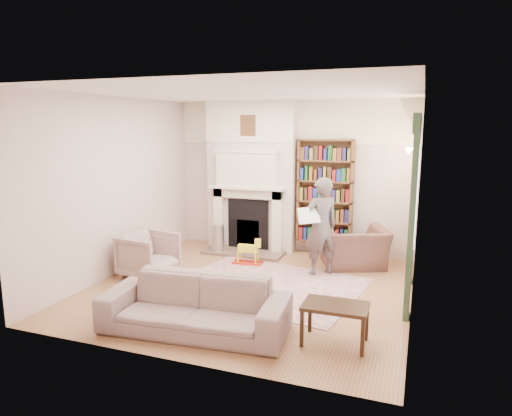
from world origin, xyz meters
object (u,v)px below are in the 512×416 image
at_px(bookcase, 325,191).
at_px(coffee_table, 335,324).
at_px(sofa, 195,305).
at_px(paraffin_heater, 218,239).
at_px(armchair_left, 149,255).
at_px(rocking_horse, 248,251).
at_px(armchair_reading, 354,247).
at_px(man_reading, 321,227).

relative_size(bookcase, coffee_table, 2.64).
height_order(sofa, paraffin_heater, sofa).
height_order(armchair_left, paraffin_heater, armchair_left).
height_order(coffee_table, rocking_horse, rocking_horse).
relative_size(paraffin_heater, rocking_horse, 1.05).
bearing_deg(bookcase, rocking_horse, -135.35).
bearing_deg(sofa, bookcase, 73.61).
bearing_deg(coffee_table, armchair_reading, 93.54).
bearing_deg(armchair_reading, rocking_horse, -6.00).
xyz_separation_m(bookcase, sofa, (-0.74, -3.68, -0.86)).
distance_m(bookcase, man_reading, 1.25).
relative_size(bookcase, rocking_horse, 3.54).
bearing_deg(paraffin_heater, bookcase, 18.11).
height_order(armchair_reading, rocking_horse, armchair_reading).
relative_size(armchair_reading, man_reading, 0.66).
xyz_separation_m(armchair_left, coffee_table, (3.17, -1.24, -0.12)).
bearing_deg(rocking_horse, sofa, -87.82).
bearing_deg(bookcase, sofa, -101.35).
xyz_separation_m(sofa, coffee_table, (1.58, 0.25, -0.09)).
height_order(bookcase, armchair_left, bookcase).
relative_size(coffee_table, paraffin_heater, 1.27).
xyz_separation_m(bookcase, armchair_reading, (0.63, -0.57, -0.84)).
distance_m(man_reading, paraffin_heater, 2.19).
xyz_separation_m(man_reading, coffee_table, (0.65, -2.26, -0.56)).
xyz_separation_m(armchair_reading, man_reading, (-0.45, -0.60, 0.45)).
xyz_separation_m(armchair_left, sofa, (1.59, -1.49, -0.03)).
distance_m(armchair_left, rocking_horse, 1.67).
height_order(armchair_reading, coffee_table, armchair_reading).
xyz_separation_m(armchair_reading, paraffin_heater, (-2.50, -0.04, -0.06)).
height_order(armchair_reading, sofa, armchair_reading).
bearing_deg(sofa, man_reading, 64.76).
bearing_deg(coffee_table, man_reading, 105.59).
xyz_separation_m(coffee_table, paraffin_heater, (-2.70, 2.82, 0.05)).
xyz_separation_m(sofa, man_reading, (0.92, 2.51, 0.47)).
bearing_deg(bookcase, coffee_table, -76.29).
bearing_deg(rocking_horse, armchair_left, -143.50).
distance_m(armchair_reading, armchair_left, 3.38).
bearing_deg(paraffin_heater, man_reading, -15.27).
distance_m(armchair_left, man_reading, 2.75).
relative_size(armchair_left, man_reading, 0.49).
xyz_separation_m(armchair_left, man_reading, (2.51, 1.02, 0.44)).
xyz_separation_m(armchair_reading, rocking_horse, (-1.72, -0.51, -0.10)).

